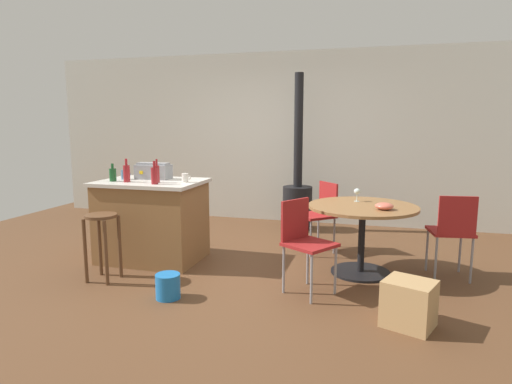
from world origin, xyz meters
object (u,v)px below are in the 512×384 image
(cup_0, at_px, (125,175))
(plastic_bucket, at_px, (168,286))
(bottle_3, at_px, (157,173))
(cardboard_box, at_px, (409,304))
(kitchen_island, at_px, (152,220))
(bottle_1, at_px, (155,175))
(bottle_2, at_px, (113,174))
(wood_stove, at_px, (297,194))
(bottle_0, at_px, (127,173))
(serving_bowl, at_px, (384,206))
(folding_chair_far, at_px, (320,211))
(toolbox, at_px, (153,171))
(wooden_stool, at_px, (102,233))
(wine_glass, at_px, (357,192))
(folding_chair_near, at_px, (453,229))
(cup_1, at_px, (185,178))
(dining_table, at_px, (362,221))

(cup_0, relative_size, plastic_bucket, 0.52)
(bottle_3, relative_size, cardboard_box, 0.71)
(kitchen_island, relative_size, cup_0, 9.83)
(bottle_1, distance_m, bottle_2, 0.58)
(wood_stove, relative_size, bottle_0, 8.81)
(serving_bowl, bearing_deg, bottle_3, -177.36)
(bottle_3, bearing_deg, kitchen_island, 139.56)
(bottle_2, bearing_deg, cardboard_box, -14.86)
(cardboard_box, bearing_deg, bottle_0, 164.54)
(folding_chair_far, height_order, wood_stove, wood_stove)
(bottle_2, relative_size, serving_bowl, 1.12)
(toolbox, distance_m, bottle_3, 0.34)
(toolbox, xyz_separation_m, plastic_bucket, (0.74, -1.15, -0.91))
(bottle_3, height_order, plastic_bucket, bottle_3)
(wooden_stool, relative_size, bottle_0, 2.61)
(wood_stove, height_order, cardboard_box, wood_stove)
(bottle_2, distance_m, cup_0, 0.19)
(wooden_stool, relative_size, bottle_3, 2.62)
(cup_0, xyz_separation_m, wine_glass, (2.64, 0.35, -0.15))
(bottle_0, xyz_separation_m, cardboard_box, (2.97, -0.82, -0.85))
(toolbox, bearing_deg, plastic_bucket, -57.27)
(folding_chair_near, distance_m, bottle_3, 3.16)
(folding_chair_far, bearing_deg, cup_1, -147.95)
(dining_table, distance_m, plastic_bucket, 2.08)
(cardboard_box, distance_m, plastic_bucket, 2.08)
(kitchen_island, bearing_deg, folding_chair_far, 24.97)
(wood_stove, relative_size, cardboard_box, 6.23)
(kitchen_island, distance_m, plastic_bucket, 1.27)
(serving_bowl, height_order, plastic_bucket, serving_bowl)
(toolbox, xyz_separation_m, serving_bowl, (2.62, -0.17, -0.25))
(cup_0, bearing_deg, wood_stove, 47.79)
(bottle_1, xyz_separation_m, bottle_2, (-0.57, 0.09, -0.02))
(bottle_0, height_order, serving_bowl, bottle_0)
(bottle_0, bearing_deg, bottle_3, 8.16)
(bottle_1, relative_size, wine_glass, 1.74)
(bottle_3, distance_m, cardboard_box, 2.89)
(bottle_3, bearing_deg, folding_chair_far, 30.38)
(bottle_1, bearing_deg, dining_table, 10.53)
(wine_glass, distance_m, serving_bowl, 0.49)
(bottle_3, height_order, wine_glass, bottle_3)
(wooden_stool, distance_m, serving_bowl, 2.83)
(folding_chair_near, height_order, wine_glass, folding_chair_near)
(kitchen_island, bearing_deg, dining_table, 3.74)
(dining_table, bearing_deg, toolbox, -179.83)
(wooden_stool, distance_m, bottle_3, 0.88)
(wood_stove, height_order, plastic_bucket, wood_stove)
(cardboard_box, bearing_deg, folding_chair_near, 68.51)
(wood_stove, xyz_separation_m, toolbox, (-1.41, -1.77, 0.48))
(kitchen_island, xyz_separation_m, cardboard_box, (2.77, -1.00, -0.28))
(dining_table, height_order, folding_chair_far, folding_chair_far)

